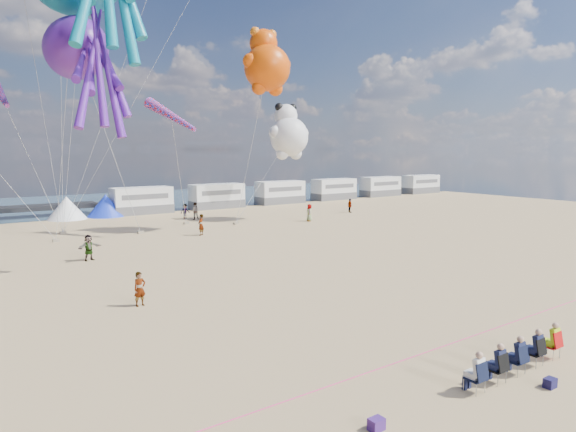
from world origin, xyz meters
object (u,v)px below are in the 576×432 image
at_px(kite_panda, 289,137).
at_px(spectator_row, 516,354).
at_px(motorhome_4, 380,186).
at_px(beachgoer_7, 195,211).
at_px(motorhome_5, 421,184).
at_px(sandbag_d, 186,223).
at_px(motorhome_1, 217,196).
at_px(tent_white, 67,208).
at_px(sandbag_a, 56,240).
at_px(kite_octopus_purple, 76,48).
at_px(windsock_right, 0,94).
at_px(tent_blue, 106,205).
at_px(beachgoer_2, 185,211).
at_px(sandbag_e, 63,233).
at_px(beachgoer_0, 309,213).
at_px(cooler_navy, 550,383).
at_px(kite_teddy_orange, 267,68).
at_px(standing_person, 140,289).
at_px(motorhome_2, 280,192).
at_px(sandbag_b, 141,232).
at_px(motorhome_3, 334,189).
at_px(cooler_purple, 376,424).
at_px(beachgoer_5, 201,225).
at_px(sandbag_c, 236,223).
at_px(beachgoer_4, 89,248).
at_px(beachgoer_3, 350,206).
at_px(motorhome_0, 142,201).
at_px(windsock_mid, 171,116).

bearing_deg(kite_panda, spectator_row, -135.27).
height_order(motorhome_4, beachgoer_7, motorhome_4).
height_order(motorhome_5, sandbag_d, motorhome_5).
bearing_deg(motorhome_4, motorhome_1, 180.00).
relative_size(tent_white, sandbag_a, 8.00).
xyz_separation_m(kite_octopus_purple, windsock_right, (-3.56, 8.07, -2.38)).
relative_size(tent_blue, kite_octopus_purple, 0.39).
height_order(spectator_row, beachgoer_2, beachgoer_2).
bearing_deg(sandbag_e, beachgoer_0, -15.28).
bearing_deg(cooler_navy, tent_blue, 88.92).
distance_m(motorhome_1, beachgoer_0, 15.98).
relative_size(kite_octopus_purple, kite_teddy_orange, 1.49).
distance_m(standing_person, beachgoer_0, 29.74).
bearing_deg(motorhome_2, sandbag_d, -150.32).
height_order(beachgoer_7, sandbag_e, beachgoer_7).
xyz_separation_m(tent_blue, standing_person, (-8.22, -33.60, -0.39)).
relative_size(tent_white, sandbag_b, 8.00).
height_order(beachgoer_2, kite_panda, kite_panda).
relative_size(motorhome_3, sandbag_b, 13.20).
bearing_deg(motorhome_1, motorhome_5, 0.00).
relative_size(tent_white, cooler_purple, 10.00).
bearing_deg(cooler_purple, windsock_right, 96.31).
bearing_deg(beachgoer_5, sandbag_a, -59.86).
distance_m(cooler_navy, beachgoer_2, 43.01).
xyz_separation_m(beachgoer_7, kite_panda, (8.13, -5.38, 7.62)).
bearing_deg(motorhome_3, sandbag_c, -150.72).
distance_m(motorhome_1, beachgoer_2, 9.80).
relative_size(tent_white, kite_panda, 0.59).
bearing_deg(kite_teddy_orange, motorhome_5, -0.37).
relative_size(motorhome_4, beachgoer_4, 3.86).
height_order(motorhome_2, windsock_right, windsock_right).
bearing_deg(sandbag_e, sandbag_c, -13.91).
height_order(motorhome_1, tent_white, motorhome_1).
bearing_deg(spectator_row, cooler_purple, 178.01).
xyz_separation_m(beachgoer_2, windsock_right, (-17.11, -5.83, 10.56)).
height_order(standing_person, kite_panda, kite_panda).
bearing_deg(motorhome_3, sandbag_e, -165.93).
relative_size(cooler_navy, standing_person, 0.23).
relative_size(motorhome_2, beachgoer_7, 3.72).
bearing_deg(sandbag_d, motorhome_3, 20.59).
height_order(tent_white, cooler_navy, tent_white).
relative_size(beachgoer_3, kite_panda, 0.24).
xyz_separation_m(beachgoer_7, sandbag_e, (-13.25, -1.81, -0.78)).
bearing_deg(sandbag_d, beachgoer_5, -104.29).
bearing_deg(tent_blue, motorhome_0, 0.00).
bearing_deg(standing_person, windsock_mid, 52.43).
bearing_deg(kite_octopus_purple, beachgoer_3, 15.04).
height_order(tent_blue, beachgoer_5, tent_blue).
distance_m(motorhome_1, sandbag_a, 25.22).
xyz_separation_m(tent_blue, sandbag_b, (-0.99, -13.43, -1.09)).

